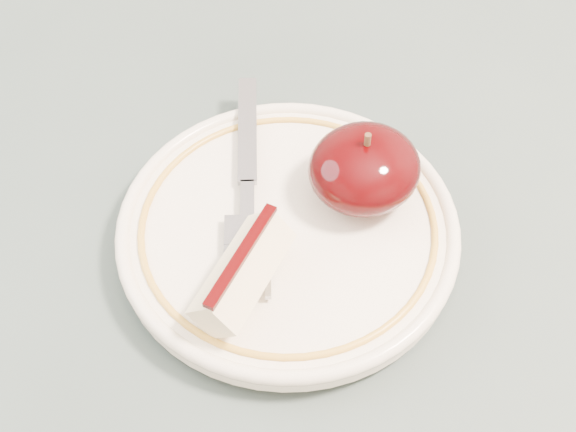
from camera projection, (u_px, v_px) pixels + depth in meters
table at (204, 327)px, 0.56m from camera, size 0.90×0.90×0.75m
plate at (288, 230)px, 0.48m from camera, size 0.21×0.21×0.02m
apple_half at (364, 168)px, 0.48m from camera, size 0.07×0.07×0.05m
apple_wedge at (243, 272)px, 0.44m from camera, size 0.08×0.06×0.03m
fork at (247, 184)px, 0.49m from camera, size 0.11×0.16×0.00m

